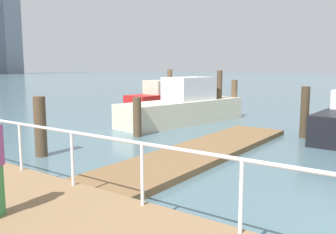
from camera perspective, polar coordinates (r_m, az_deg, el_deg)
The scene contains 10 objects.
floating_dock at distance 10.94m, azimuth 4.58°, elevation -5.80°, with size 10.10×2.00×0.18m, color olive.
boardwalk_railing at distance 7.84m, azimuth -19.10°, elevation -3.09°, with size 0.06×22.89×1.08m.
dock_piling_0 at distance 19.47m, azimuth 10.46°, elevation 2.88°, with size 0.31×0.31×2.01m, color brown.
dock_piling_1 at distance 18.53m, azimuth 8.14°, elevation 3.46°, with size 0.28×0.28×2.51m, color brown.
dock_piling_2 at distance 13.90m, azimuth -4.92°, elevation -0.01°, with size 0.32×0.32×1.53m, color brown.
dock_piling_3 at distance 14.59m, azimuth 20.88°, elevation 0.71°, with size 0.32×0.32×1.96m, color #473826.
dock_piling_4 at distance 18.07m, azimuth 0.28°, elevation 3.51°, with size 0.25×0.25×2.57m, color brown.
dock_piling_5 at distance 11.43m, azimuth -19.62°, elevation -1.45°, with size 0.36×0.36×1.82m, color brown.
moored_boat_0 at distance 17.31m, azimuth 2.59°, elevation 1.64°, with size 7.15×3.12×2.20m.
moored_boat_3 at distance 22.13m, azimuth 0.44°, elevation 2.85°, with size 6.69×2.37×1.90m.
Camera 1 is at (-7.55, 0.63, 2.69)m, focal length 38.39 mm.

